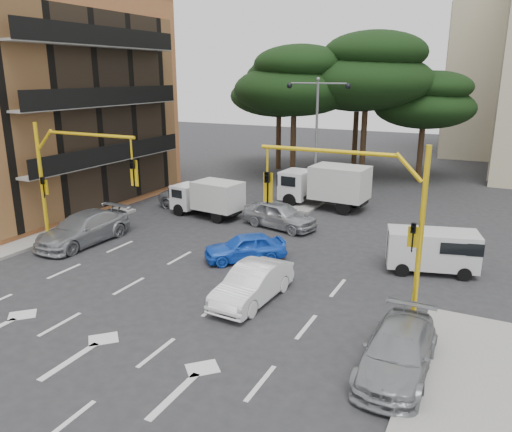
{
  "coord_description": "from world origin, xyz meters",
  "views": [
    {
      "loc": [
        10.61,
        -14.13,
        8.1
      ],
      "look_at": [
        0.52,
        6.3,
        1.6
      ],
      "focal_mm": 35.0,
      "sensor_mm": 36.0,
      "label": 1
    }
  ],
  "objects_px": {
    "van_white": "(432,251)",
    "box_truck_b": "(324,186)",
    "car_blue_compact": "(245,247)",
    "car_silver_cross_a": "(198,197)",
    "street_lamp_center": "(317,118)",
    "box_truck_a": "(207,198)",
    "car_silver_parked": "(398,352)",
    "signal_mast_left": "(68,171)",
    "car_silver_cross_b": "(280,215)",
    "signal_mast_right": "(367,205)",
    "car_silver_wagon": "(83,228)",
    "car_white_hatch": "(253,284)"
  },
  "relations": [
    {
      "from": "car_silver_cross_b",
      "to": "van_white",
      "type": "distance_m",
      "value": 8.77
    },
    {
      "from": "van_white",
      "to": "box_truck_b",
      "type": "xyz_separation_m",
      "value": [
        -7.5,
        8.07,
        0.45
      ]
    },
    {
      "from": "car_silver_parked",
      "to": "street_lamp_center",
      "type": "bearing_deg",
      "value": 116.44
    },
    {
      "from": "signal_mast_right",
      "to": "car_silver_cross_b",
      "type": "relative_size",
      "value": 1.41
    },
    {
      "from": "car_silver_parked",
      "to": "box_truck_b",
      "type": "xyz_separation_m",
      "value": [
        -7.7,
        16.3,
        0.72
      ]
    },
    {
      "from": "car_white_hatch",
      "to": "van_white",
      "type": "relative_size",
      "value": 1.13
    },
    {
      "from": "car_silver_parked",
      "to": "box_truck_a",
      "type": "height_order",
      "value": "box_truck_a"
    },
    {
      "from": "box_truck_b",
      "to": "signal_mast_left",
      "type": "bearing_deg",
      "value": 152.75
    },
    {
      "from": "car_silver_cross_b",
      "to": "car_white_hatch",
      "type": "bearing_deg",
      "value": -149.11
    },
    {
      "from": "street_lamp_center",
      "to": "box_truck_a",
      "type": "relative_size",
      "value": 1.76
    },
    {
      "from": "car_blue_compact",
      "to": "car_white_hatch",
      "type": "bearing_deg",
      "value": -9.28
    },
    {
      "from": "car_silver_wagon",
      "to": "car_silver_cross_b",
      "type": "height_order",
      "value": "car_silver_wagon"
    },
    {
      "from": "car_silver_cross_b",
      "to": "car_silver_parked",
      "type": "relative_size",
      "value": 0.95
    },
    {
      "from": "signal_mast_right",
      "to": "car_silver_cross_a",
      "type": "bearing_deg",
      "value": 143.6
    },
    {
      "from": "car_blue_compact",
      "to": "signal_mast_left",
      "type": "bearing_deg",
      "value": -111.63
    },
    {
      "from": "signal_mast_right",
      "to": "van_white",
      "type": "bearing_deg",
      "value": 70.93
    },
    {
      "from": "car_silver_wagon",
      "to": "signal_mast_right",
      "type": "bearing_deg",
      "value": -3.01
    },
    {
      "from": "signal_mast_right",
      "to": "signal_mast_left",
      "type": "bearing_deg",
      "value": 180.0
    },
    {
      "from": "street_lamp_center",
      "to": "car_silver_parked",
      "type": "relative_size",
      "value": 1.75
    },
    {
      "from": "car_white_hatch",
      "to": "car_silver_cross_a",
      "type": "xyz_separation_m",
      "value": [
        -9.09,
        10.51,
        -0.02
      ]
    },
    {
      "from": "signal_mast_right",
      "to": "signal_mast_left",
      "type": "xyz_separation_m",
      "value": [
        -13.61,
        0.0,
        0.0
      ]
    },
    {
      "from": "signal_mast_right",
      "to": "box_truck_a",
      "type": "xyz_separation_m",
      "value": [
        -11.3,
        8.01,
        -2.8
      ]
    },
    {
      "from": "car_silver_cross_b",
      "to": "car_silver_parked",
      "type": "bearing_deg",
      "value": -129.29
    },
    {
      "from": "signal_mast_left",
      "to": "car_silver_wagon",
      "type": "xyz_separation_m",
      "value": [
        -0.66,
        1.18,
        -3.14
      ]
    },
    {
      "from": "car_silver_wagon",
      "to": "box_truck_a",
      "type": "relative_size",
      "value": 1.17
    },
    {
      "from": "street_lamp_center",
      "to": "box_truck_b",
      "type": "distance_m",
      "value": 4.31
    },
    {
      "from": "car_white_hatch",
      "to": "car_silver_cross_b",
      "type": "distance_m",
      "value": 9.25
    },
    {
      "from": "car_blue_compact",
      "to": "car_silver_cross_b",
      "type": "bearing_deg",
      "value": 146.01
    },
    {
      "from": "signal_mast_right",
      "to": "car_white_hatch",
      "type": "xyz_separation_m",
      "value": [
        -3.8,
        -1.0,
        -3.2
      ]
    },
    {
      "from": "car_silver_parked",
      "to": "signal_mast_left",
      "type": "bearing_deg",
      "value": 167.7
    },
    {
      "from": "car_blue_compact",
      "to": "car_silver_cross_a",
      "type": "height_order",
      "value": "car_silver_cross_a"
    },
    {
      "from": "signal_mast_left",
      "to": "street_lamp_center",
      "type": "height_order",
      "value": "street_lamp_center"
    },
    {
      "from": "signal_mast_left",
      "to": "street_lamp_center",
      "type": "relative_size",
      "value": 0.77
    },
    {
      "from": "signal_mast_left",
      "to": "car_silver_parked",
      "type": "relative_size",
      "value": 1.35
    },
    {
      "from": "box_truck_b",
      "to": "car_silver_cross_a",
      "type": "bearing_deg",
      "value": 119.83
    },
    {
      "from": "car_silver_parked",
      "to": "van_white",
      "type": "xyz_separation_m",
      "value": [
        -0.2,
        8.22,
        0.27
      ]
    },
    {
      "from": "car_silver_cross_b",
      "to": "box_truck_a",
      "type": "xyz_separation_m",
      "value": [
        -4.73,
        0.18,
        0.36
      ]
    },
    {
      "from": "car_silver_cross_a",
      "to": "car_silver_parked",
      "type": "distance_m",
      "value": 19.58
    },
    {
      "from": "car_silver_wagon",
      "to": "van_white",
      "type": "xyz_separation_m",
      "value": [
        15.97,
        3.72,
        0.16
      ]
    },
    {
      "from": "signal_mast_left",
      "to": "box_truck_a",
      "type": "distance_m",
      "value": 8.79
    },
    {
      "from": "signal_mast_left",
      "to": "car_blue_compact",
      "type": "bearing_deg",
      "value": 18.81
    },
    {
      "from": "car_blue_compact",
      "to": "car_silver_wagon",
      "type": "distance_m",
      "value": 8.41
    },
    {
      "from": "signal_mast_left",
      "to": "car_silver_cross_b",
      "type": "height_order",
      "value": "signal_mast_left"
    },
    {
      "from": "box_truck_b",
      "to": "car_blue_compact",
      "type": "bearing_deg",
      "value": -177.2
    },
    {
      "from": "car_silver_parked",
      "to": "box_truck_a",
      "type": "relative_size",
      "value": 1.01
    },
    {
      "from": "street_lamp_center",
      "to": "car_white_hatch",
      "type": "bearing_deg",
      "value": -78.7
    },
    {
      "from": "car_silver_cross_a",
      "to": "car_blue_compact",
      "type": "bearing_deg",
      "value": -140.21
    },
    {
      "from": "car_blue_compact",
      "to": "car_silver_parked",
      "type": "relative_size",
      "value": 0.82
    },
    {
      "from": "car_silver_cross_a",
      "to": "signal_mast_left",
      "type": "bearing_deg",
      "value": 170.49
    },
    {
      "from": "street_lamp_center",
      "to": "car_silver_parked",
      "type": "xyz_separation_m",
      "value": [
        8.7,
        -17.33,
        -4.78
      ]
    }
  ]
}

